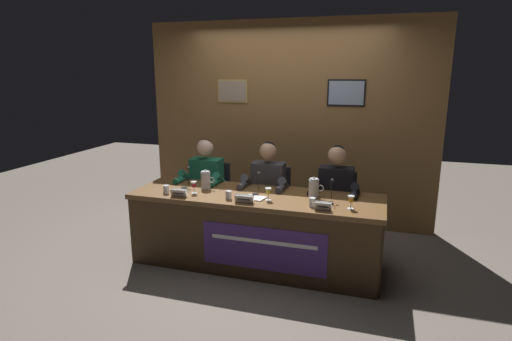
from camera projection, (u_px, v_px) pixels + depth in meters
name	position (u px, v px, depth m)	size (l,w,h in m)	color
ground_plane	(256.00, 262.00, 4.40)	(12.00, 12.00, 0.00)	#70665B
wall_back_panelled	(288.00, 124.00, 5.39)	(3.75, 0.14, 2.60)	brown
conference_table	(253.00, 221.00, 4.19)	(2.55, 0.80, 0.75)	brown
chair_left	(211.00, 201.00, 5.06)	(0.44, 0.45, 0.89)	black
panelist_left	(204.00, 183.00, 4.81)	(0.51, 0.48, 1.22)	black
nameplate_left	(179.00, 193.00, 4.14)	(0.17, 0.06, 0.08)	white
juice_glass_left	(194.00, 185.00, 4.24)	(0.06, 0.06, 0.12)	white
water_cup_left	(166.00, 190.00, 4.25)	(0.06, 0.06, 0.08)	silver
microphone_left	(185.00, 181.00, 4.43)	(0.06, 0.17, 0.22)	black
chair_center	(271.00, 207.00, 4.84)	(0.44, 0.45, 0.89)	black
panelist_center	(266.00, 188.00, 4.59)	(0.51, 0.48, 1.22)	black
nameplate_center	(244.00, 199.00, 3.94)	(0.19, 0.06, 0.08)	white
juice_glass_center	(268.00, 192.00, 4.01)	(0.06, 0.06, 0.12)	white
water_cup_center	(229.00, 195.00, 4.06)	(0.06, 0.06, 0.08)	silver
microphone_center	(256.00, 187.00, 4.20)	(0.06, 0.17, 0.22)	black
chair_right	(336.00, 213.00, 4.63)	(0.44, 0.45, 0.89)	black
panelist_right	(335.00, 194.00, 4.38)	(0.51, 0.48, 1.22)	black
nameplate_right	(323.00, 206.00, 3.73)	(0.15, 0.06, 0.08)	white
juice_glass_right	(351.00, 200.00, 3.77)	(0.06, 0.06, 0.12)	white
water_cup_right	(312.00, 203.00, 3.84)	(0.06, 0.06, 0.08)	silver
microphone_right	(331.00, 195.00, 3.94)	(0.06, 0.17, 0.22)	black
water_pitcher_left_side	(206.00, 180.00, 4.41)	(0.15, 0.10, 0.21)	silver
water_pitcher_right_side	(314.00, 188.00, 4.11)	(0.15, 0.10, 0.21)	silver
document_stack_center	(254.00, 198.00, 4.09)	(0.24, 0.19, 0.01)	white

